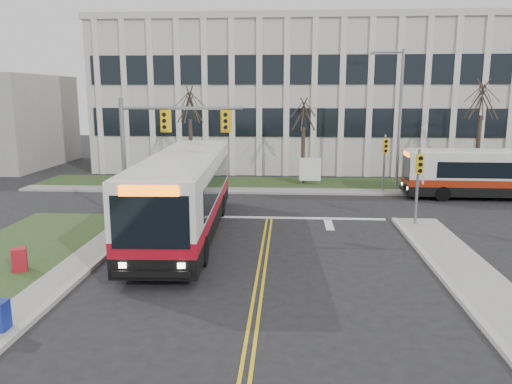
% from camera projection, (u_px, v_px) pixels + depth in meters
% --- Properties ---
extents(ground, '(120.00, 120.00, 0.00)m').
position_uv_depth(ground, '(261.00, 273.00, 18.11)').
color(ground, black).
rests_on(ground, ground).
extents(sidewalk_cross, '(44.00, 1.60, 0.14)m').
position_uv_depth(sidewalk_cross, '(350.00, 192.00, 32.67)').
color(sidewalk_cross, '#9E9B93').
rests_on(sidewalk_cross, ground).
extents(building_lawn, '(44.00, 5.00, 0.12)m').
position_uv_depth(building_lawn, '(345.00, 184.00, 35.41)').
color(building_lawn, '#2D441D').
rests_on(building_lawn, ground).
extents(office_building, '(40.00, 16.00, 12.00)m').
position_uv_depth(office_building, '(333.00, 98.00, 46.01)').
color(office_building, '#B9B5AB').
rests_on(office_building, ground).
extents(mast_arm_signal, '(6.11, 0.38, 6.20)m').
position_uv_depth(mast_arm_signal, '(156.00, 138.00, 24.65)').
color(mast_arm_signal, slate).
rests_on(mast_arm_signal, ground).
extents(signal_pole_near, '(0.34, 0.39, 3.80)m').
position_uv_depth(signal_pole_near, '(418.00, 176.00, 23.93)').
color(signal_pole_near, slate).
rests_on(signal_pole_near, ground).
extents(signal_pole_far, '(0.34, 0.39, 3.80)m').
position_uv_depth(signal_pole_far, '(385.00, 155.00, 32.26)').
color(signal_pole_far, slate).
rests_on(signal_pole_far, ground).
extents(streetlight, '(2.15, 0.25, 9.20)m').
position_uv_depth(streetlight, '(398.00, 112.00, 32.47)').
color(streetlight, slate).
rests_on(streetlight, ground).
extents(directory_sign, '(1.50, 0.12, 2.00)m').
position_uv_depth(directory_sign, '(310.00, 170.00, 34.86)').
color(directory_sign, slate).
rests_on(directory_sign, ground).
extents(tree_left, '(1.80, 1.80, 7.70)m').
position_uv_depth(tree_left, '(190.00, 106.00, 35.04)').
color(tree_left, '#42352B').
rests_on(tree_left, ground).
extents(tree_mid, '(1.80, 1.80, 6.82)m').
position_uv_depth(tree_mid, '(304.00, 116.00, 34.86)').
color(tree_mid, '#42352B').
rests_on(tree_mid, ground).
extents(tree_right, '(1.80, 1.80, 8.25)m').
position_uv_depth(tree_right, '(482.00, 101.00, 33.72)').
color(tree_right, '#42352B').
rests_on(tree_right, ground).
extents(bus_main, '(3.54, 13.74, 3.63)m').
position_uv_depth(bus_main, '(185.00, 196.00, 22.79)').
color(bus_main, silver).
rests_on(bus_main, ground).
extents(bus_cross, '(11.07, 2.58, 2.94)m').
position_uv_depth(bus_cross, '(497.00, 175.00, 30.67)').
color(bus_cross, silver).
rests_on(bus_cross, ground).
extents(newspaper_box_red, '(0.64, 0.62, 0.95)m').
position_uv_depth(newspaper_box_red, '(19.00, 261.00, 17.94)').
color(newspaper_box_red, maroon).
rests_on(newspaper_box_red, ground).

